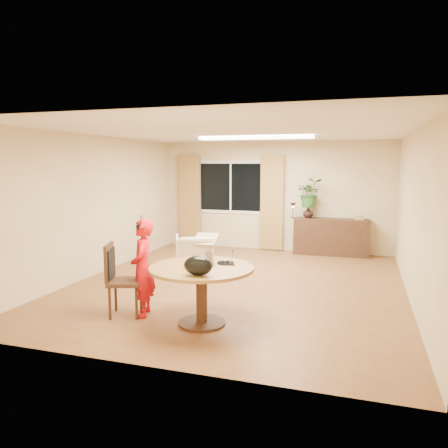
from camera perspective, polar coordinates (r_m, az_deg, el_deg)
name	(u,v)px	position (r m, az deg, el deg)	size (l,w,h in m)	color
floor	(238,284)	(7.63, 1.79, -7.88)	(6.50, 6.50, 0.00)	brown
ceiling	(238,131)	(7.36, 1.88, 11.98)	(6.50, 6.50, 0.00)	white
wall_back	(275,196)	(10.54, 6.65, 3.63)	(5.50, 5.50, 0.00)	tan
wall_left	(97,205)	(8.55, -16.22, 2.38)	(6.50, 6.50, 0.00)	tan
wall_right	(414,216)	(7.15, 23.56, 1.01)	(6.50, 6.50, 0.00)	tan
window	(231,187)	(10.77, 0.88, 4.84)	(1.70, 0.03, 1.30)	white
curtain_left	(190,201)	(11.07, -4.46, 3.06)	(0.55, 0.08, 2.25)	olive
curtain_right	(272,203)	(10.47, 6.27, 2.76)	(0.55, 0.08, 2.25)	olive
ceiling_panel	(255,138)	(8.52, 4.11, 11.18)	(2.20, 0.35, 0.05)	white
dining_table	(202,279)	(5.66, -2.95, -7.20)	(1.34, 1.34, 0.77)	brown
dining_chair	(125,280)	(6.16, -12.79, -7.11)	(0.48, 0.44, 1.00)	black
child	(143,268)	(6.07, -10.57, -5.67)	(0.32, 0.49, 1.33)	red
laptop	(197,258)	(5.57, -3.49, -4.50)	(0.35, 0.23, 0.23)	#B7B7BC
tumbler	(211,258)	(5.83, -1.74, -4.49)	(0.08, 0.08, 0.12)	white
wine_glass	(232,258)	(5.67, 1.08, -4.42)	(0.07, 0.07, 0.20)	white
pot_lid	(225,262)	(5.78, 0.19, -5.02)	(0.22, 0.22, 0.04)	white
handbag	(198,266)	(5.17, -3.41, -5.46)	(0.35, 0.21, 0.24)	black
armchair	(194,251)	(8.72, -3.89, -3.59)	(0.73, 0.75, 0.68)	beige
throw	(205,235)	(8.49, -2.43, -1.45)	(0.45, 0.55, 0.03)	beige
sideboard	(331,237)	(10.23, 13.82, -1.65)	(1.67, 0.41, 0.83)	black
vase	(308,213)	(10.21, 10.93, 1.48)	(0.24, 0.24, 0.25)	black
bouquet	(310,193)	(10.16, 11.15, 4.02)	(0.59, 0.51, 0.66)	#2E6325
book_stack	(359,218)	(10.15, 17.23, 0.77)	(0.21, 0.16, 0.08)	olive
desk_lamp	(293,210)	(10.20, 8.98, 1.84)	(0.15, 0.15, 0.36)	black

